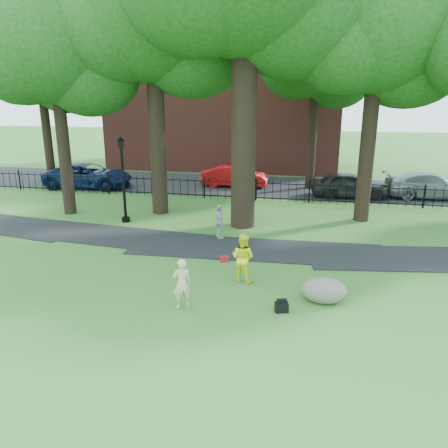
% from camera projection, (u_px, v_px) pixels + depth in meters
% --- Properties ---
extents(ground, '(120.00, 120.00, 0.00)m').
position_uv_depth(ground, '(209.00, 290.00, 13.72)').
color(ground, '#2D6021').
rests_on(ground, ground).
extents(footpath, '(36.07, 3.85, 0.03)m').
position_uv_depth(footpath, '(256.00, 250.00, 17.20)').
color(footpath, black).
rests_on(footpath, ground).
extents(street, '(80.00, 7.00, 0.02)m').
position_uv_depth(street, '(263.00, 186.00, 28.75)').
color(street, black).
rests_on(street, ground).
extents(iron_fence, '(44.00, 0.04, 1.20)m').
position_uv_depth(iron_fence, '(256.00, 190.00, 24.82)').
color(iron_fence, black).
rests_on(iron_fence, ground).
extents(brick_building, '(18.00, 8.00, 12.00)m').
position_uv_depth(brick_building, '(226.00, 91.00, 35.25)').
color(brick_building, brown).
rests_on(brick_building, ground).
extents(tree_row, '(26.82, 7.96, 12.42)m').
position_uv_depth(tree_row, '(261.00, 40.00, 19.15)').
color(tree_row, black).
rests_on(tree_row, ground).
extents(woman, '(0.65, 0.57, 1.49)m').
position_uv_depth(woman, '(182.00, 284.00, 12.40)').
color(woman, beige).
rests_on(woman, ground).
extents(man, '(0.96, 0.86, 1.63)m').
position_uv_depth(man, '(243.00, 258.00, 14.16)').
color(man, '#F9F515').
rests_on(man, ground).
extents(pedestrian, '(0.67, 0.95, 1.50)m').
position_uv_depth(pedestrian, '(219.00, 222.00, 18.25)').
color(pedestrian, '#A7A8AC').
rests_on(pedestrian, ground).
extents(boulder, '(1.52, 1.28, 0.77)m').
position_uv_depth(boulder, '(324.00, 288.00, 12.93)').
color(boulder, '#5C5A4D').
rests_on(boulder, ground).
extents(lamppost, '(0.40, 0.40, 4.02)m').
position_uv_depth(lamppost, '(123.00, 181.00, 20.36)').
color(lamppost, black).
rests_on(lamppost, ground).
extents(backpack, '(0.42, 0.32, 0.28)m').
position_uv_depth(backpack, '(282.00, 307.00, 12.33)').
color(backpack, black).
rests_on(backpack, ground).
extents(red_bag, '(0.36, 0.30, 0.21)m').
position_uv_depth(red_bag, '(224.00, 259.00, 15.98)').
color(red_bag, maroon).
rests_on(red_bag, ground).
extents(red_sedan, '(4.27, 1.55, 1.40)m').
position_uv_depth(red_sedan, '(234.00, 176.00, 28.41)').
color(red_sedan, '#AA0D0E').
rests_on(red_sedan, ground).
extents(navy_van, '(5.72, 2.90, 1.55)m').
position_uv_depth(navy_van, '(88.00, 176.00, 28.18)').
color(navy_van, '#0D1D45').
rests_on(navy_van, ground).
extents(grey_car, '(4.41, 1.87, 1.49)m').
position_uv_depth(grey_car, '(349.00, 185.00, 25.53)').
color(grey_car, black).
rests_on(grey_car, ground).
extents(silver_car, '(5.31, 2.52, 1.49)m').
position_uv_depth(silver_car, '(430.00, 185.00, 25.41)').
color(silver_car, gray).
rests_on(silver_car, ground).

